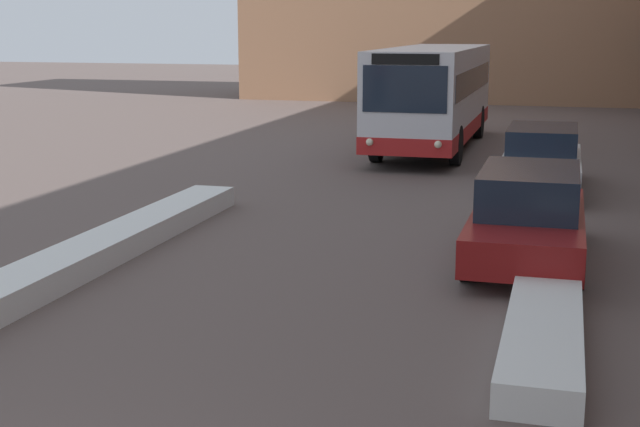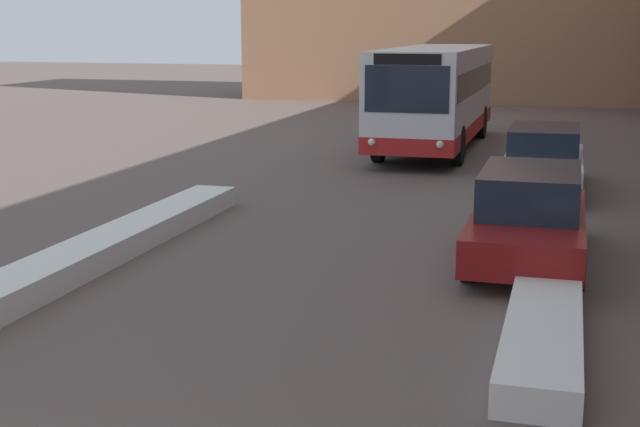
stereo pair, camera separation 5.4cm
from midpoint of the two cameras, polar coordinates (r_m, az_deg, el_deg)
snow_bank_left at (r=13.91m, az=-17.09°, el=-3.71°), size 0.90×13.09×0.40m
snow_bank_right at (r=13.13m, az=14.27°, el=-4.49°), size 0.90×8.53×0.39m
city_bus at (r=28.25m, az=7.22°, el=7.61°), size 2.54×10.38×3.16m
parked_car_front at (r=15.04m, az=13.08°, el=-0.11°), size 1.82×4.73×1.53m
parked_car_middle at (r=21.73m, az=13.93°, el=3.45°), size 1.83×4.84×1.49m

